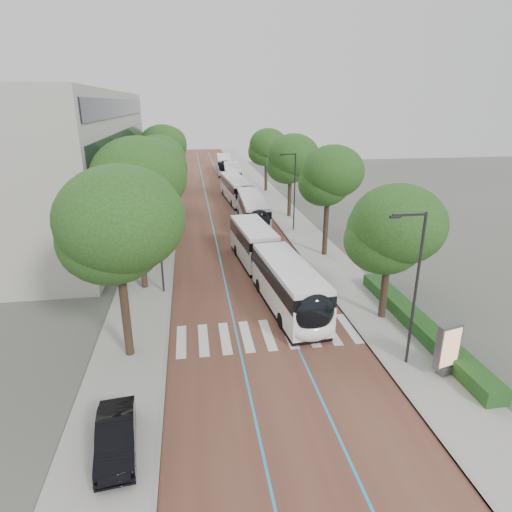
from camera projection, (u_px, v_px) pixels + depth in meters
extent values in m
plane|color=#51544C|center=(267.00, 344.00, 24.11)|extent=(160.00, 160.00, 0.00)
cube|color=#572D27|center=(218.00, 198.00, 61.33)|extent=(11.00, 140.00, 0.02)
cube|color=#999690|center=(165.00, 199.00, 60.23)|extent=(4.00, 140.00, 0.12)
cube|color=#999690|center=(269.00, 196.00, 62.40)|extent=(4.00, 140.00, 0.12)
cube|color=gray|center=(178.00, 199.00, 60.51)|extent=(0.20, 140.00, 0.14)
cube|color=gray|center=(256.00, 196.00, 62.12)|extent=(0.20, 140.00, 0.14)
cube|color=silver|center=(181.00, 341.00, 24.34)|extent=(0.55, 3.60, 0.01)
cube|color=silver|center=(203.00, 340.00, 24.52)|extent=(0.55, 3.60, 0.01)
cube|color=silver|center=(225.00, 338.00, 24.70)|extent=(0.55, 3.60, 0.01)
cube|color=silver|center=(247.00, 336.00, 24.88)|extent=(0.55, 3.60, 0.01)
cube|color=silver|center=(268.00, 334.00, 25.06)|extent=(0.55, 3.60, 0.01)
cube|color=silver|center=(288.00, 333.00, 25.24)|extent=(0.55, 3.60, 0.01)
cube|color=silver|center=(309.00, 331.00, 25.42)|extent=(0.55, 3.60, 0.01)
cube|color=silver|center=(329.00, 330.00, 25.60)|extent=(0.55, 3.60, 0.01)
cube|color=silver|center=(349.00, 328.00, 25.78)|extent=(0.55, 3.60, 0.01)
cube|color=#2895CB|center=(207.00, 198.00, 61.10)|extent=(0.12, 126.00, 0.01)
cube|color=#2895CB|center=(229.00, 198.00, 61.56)|extent=(0.12, 126.00, 0.01)
cube|color=#B4B2A7|center=(39.00, 162.00, 45.00)|extent=(18.00, 40.00, 14.00)
cube|color=black|center=(131.00, 197.00, 47.65)|extent=(0.12, 38.00, 1.60)
cube|color=black|center=(128.00, 168.00, 46.57)|extent=(0.12, 38.00, 1.60)
cube|color=black|center=(125.00, 137.00, 45.50)|extent=(0.12, 38.00, 1.60)
cube|color=black|center=(122.00, 108.00, 44.49)|extent=(0.12, 38.00, 1.60)
cube|color=#1B3D15|center=(419.00, 324.00, 25.25)|extent=(1.20, 14.00, 0.80)
cylinder|color=#29292B|center=(415.00, 292.00, 20.91)|extent=(0.14, 0.14, 8.00)
cube|color=#29292B|center=(410.00, 215.00, 19.49)|extent=(1.70, 0.12, 0.12)
cube|color=#29292B|center=(395.00, 217.00, 19.41)|extent=(0.50, 0.20, 0.10)
cylinder|color=#29292B|center=(295.00, 193.00, 44.18)|extent=(0.14, 0.14, 8.00)
cube|color=#29292B|center=(288.00, 154.00, 42.75)|extent=(1.70, 0.12, 0.12)
cube|color=#29292B|center=(281.00, 155.00, 42.68)|extent=(0.50, 0.20, 0.10)
cylinder|color=#29292B|center=(160.00, 238.00, 29.29)|extent=(0.14, 0.14, 8.00)
cylinder|color=black|center=(126.00, 314.00, 22.19)|extent=(0.44, 0.44, 4.98)
ellipsoid|color=#194315|center=(116.00, 230.00, 20.67)|extent=(6.14, 6.14, 5.21)
cylinder|color=black|center=(142.00, 254.00, 30.50)|extent=(0.44, 0.44, 5.37)
ellipsoid|color=#194315|center=(135.00, 186.00, 28.86)|extent=(6.36, 6.36, 5.41)
cylinder|color=black|center=(152.00, 224.00, 38.96)|extent=(0.44, 0.44, 4.84)
ellipsoid|color=#194315|center=(148.00, 176.00, 37.48)|extent=(6.42, 6.42, 5.46)
cylinder|color=black|center=(158.00, 202.00, 48.31)|extent=(0.44, 0.44, 4.62)
ellipsoid|color=#194315|center=(155.00, 164.00, 46.89)|extent=(6.08, 6.08, 5.17)
cylinder|color=black|center=(163.00, 182.00, 59.43)|extent=(0.44, 0.44, 4.90)
ellipsoid|color=#194315|center=(161.00, 150.00, 57.93)|extent=(6.40, 6.40, 5.44)
cylinder|color=black|center=(168.00, 169.00, 73.48)|extent=(0.44, 0.44, 4.32)
ellipsoid|color=#194315|center=(166.00, 146.00, 72.16)|extent=(6.26, 6.26, 5.32)
cylinder|color=black|center=(384.00, 289.00, 26.41)|extent=(0.44, 0.44, 3.97)
ellipsoid|color=#194315|center=(390.00, 233.00, 25.20)|extent=(5.55, 5.55, 4.71)
cylinder|color=black|center=(326.00, 229.00, 37.43)|extent=(0.44, 0.44, 4.87)
ellipsoid|color=#194315|center=(328.00, 178.00, 35.94)|extent=(5.19, 5.19, 4.41)
cylinder|color=black|center=(289.00, 198.00, 50.49)|extent=(0.44, 0.44, 4.66)
ellipsoid|color=#194315|center=(290.00, 161.00, 49.07)|extent=(5.90, 5.90, 5.02)
cylinder|color=black|center=(266.00, 176.00, 65.40)|extent=(0.44, 0.44, 4.56)
ellipsoid|color=#194315|center=(266.00, 149.00, 64.01)|extent=(5.66, 5.66, 4.81)
cylinder|color=black|center=(267.00, 258.00, 32.28)|extent=(2.37, 1.11, 2.30)
cube|color=white|center=(288.00, 292.00, 27.77)|extent=(3.35, 9.55, 1.82)
cube|color=black|center=(289.00, 276.00, 27.38)|extent=(3.38, 9.37, 0.97)
cube|color=white|center=(289.00, 266.00, 27.17)|extent=(3.29, 9.36, 0.31)
cube|color=black|center=(288.00, 307.00, 28.13)|extent=(3.27, 9.17, 0.35)
cube|color=white|center=(254.00, 247.00, 36.40)|extent=(3.20, 7.94, 1.82)
cube|color=black|center=(254.00, 234.00, 36.01)|extent=(3.23, 7.79, 0.97)
cube|color=white|center=(254.00, 227.00, 35.80)|extent=(3.14, 7.78, 0.31)
cube|color=black|center=(254.00, 259.00, 36.76)|extent=(3.13, 7.62, 0.35)
ellipsoid|color=black|center=(314.00, 313.00, 23.38)|extent=(2.44, 1.31, 2.28)
ellipsoid|color=white|center=(314.00, 332.00, 23.72)|extent=(2.43, 1.21, 1.14)
cylinder|color=black|center=(282.00, 321.00, 25.68)|extent=(0.39, 1.02, 1.00)
cylinder|color=black|center=(317.00, 316.00, 26.20)|extent=(0.39, 1.02, 1.00)
cylinder|color=black|center=(237.00, 251.00, 37.92)|extent=(0.39, 1.02, 1.00)
cylinder|color=black|center=(261.00, 249.00, 38.44)|extent=(0.39, 1.02, 1.00)
cylinder|color=black|center=(259.00, 286.00, 30.58)|extent=(0.39, 1.02, 1.00)
cylinder|color=black|center=(289.00, 283.00, 31.10)|extent=(0.39, 1.02, 1.00)
cube|color=white|center=(252.00, 214.00, 47.34)|extent=(2.94, 12.08, 1.82)
cube|color=black|center=(252.00, 204.00, 46.96)|extent=(2.98, 11.85, 0.97)
cube|color=white|center=(252.00, 198.00, 46.75)|extent=(2.89, 11.84, 0.31)
cube|color=black|center=(252.00, 223.00, 47.71)|extent=(2.88, 11.60, 0.35)
ellipsoid|color=black|center=(259.00, 221.00, 41.62)|extent=(2.39, 1.19, 2.28)
ellipsoid|color=white|center=(259.00, 232.00, 41.96)|extent=(2.39, 1.09, 1.14)
cylinder|color=black|center=(245.00, 230.00, 44.11)|extent=(0.34, 1.01, 1.00)
cylinder|color=black|center=(267.00, 229.00, 44.36)|extent=(0.34, 1.01, 1.00)
cylinder|color=black|center=(240.00, 213.00, 51.03)|extent=(0.34, 1.01, 1.00)
cylinder|color=black|center=(258.00, 212.00, 51.28)|extent=(0.34, 1.01, 1.00)
cube|color=white|center=(236.00, 192.00, 59.07)|extent=(3.30, 12.14, 1.82)
cube|color=black|center=(236.00, 184.00, 58.68)|extent=(3.32, 11.90, 0.97)
cube|color=white|center=(236.00, 179.00, 58.47)|extent=(3.23, 11.90, 0.31)
cube|color=black|center=(236.00, 200.00, 59.43)|extent=(3.22, 11.66, 0.35)
ellipsoid|color=black|center=(244.00, 195.00, 53.44)|extent=(2.42, 1.25, 2.28)
ellipsoid|color=white|center=(244.00, 204.00, 53.78)|extent=(2.41, 1.16, 1.14)
cylinder|color=black|center=(232.00, 203.00, 55.78)|extent=(0.37, 1.02, 1.00)
cylinder|color=black|center=(249.00, 203.00, 56.25)|extent=(0.37, 1.02, 1.00)
cylinder|color=black|center=(224.00, 193.00, 62.58)|extent=(0.37, 1.02, 1.00)
cylinder|color=black|center=(239.00, 192.00, 63.05)|extent=(0.37, 1.02, 1.00)
cube|color=white|center=(232.00, 178.00, 70.55)|extent=(3.26, 12.14, 1.82)
cube|color=black|center=(232.00, 171.00, 70.16)|extent=(3.28, 11.90, 0.97)
cube|color=white|center=(232.00, 167.00, 69.95)|extent=(3.19, 11.89, 0.31)
cube|color=black|center=(232.00, 184.00, 70.91)|extent=(3.18, 11.65, 0.35)
ellipsoid|color=black|center=(234.00, 179.00, 64.81)|extent=(2.42, 1.25, 2.28)
ellipsoid|color=white|center=(234.00, 187.00, 65.15)|extent=(2.41, 1.15, 1.14)
cylinder|color=black|center=(226.00, 186.00, 67.33)|extent=(0.36, 1.02, 1.00)
cylinder|color=black|center=(240.00, 186.00, 67.52)|extent=(0.36, 1.02, 1.00)
cylinder|color=black|center=(225.00, 179.00, 74.27)|extent=(0.36, 1.02, 1.00)
cylinder|color=black|center=(238.00, 178.00, 74.46)|extent=(0.36, 1.02, 1.00)
cube|color=white|center=(224.00, 166.00, 83.06)|extent=(3.13, 12.12, 1.82)
cube|color=black|center=(224.00, 161.00, 82.68)|extent=(3.16, 11.88, 0.97)
cube|color=white|center=(224.00, 157.00, 82.46)|extent=(3.07, 11.87, 0.31)
cube|color=black|center=(224.00, 172.00, 83.43)|extent=(3.05, 11.63, 0.35)
ellipsoid|color=black|center=(225.00, 167.00, 77.33)|extent=(2.40, 1.22, 2.28)
ellipsoid|color=white|center=(225.00, 173.00, 77.67)|extent=(2.40, 1.12, 1.14)
cylinder|color=black|center=(219.00, 173.00, 79.84)|extent=(0.35, 1.01, 1.00)
cylinder|color=black|center=(231.00, 173.00, 80.05)|extent=(0.35, 1.01, 1.00)
cylinder|color=black|center=(218.00, 168.00, 86.77)|extent=(0.35, 1.01, 1.00)
cylinder|color=black|center=(229.00, 168.00, 86.99)|extent=(0.35, 1.01, 1.00)
cube|color=#59595B|center=(444.00, 370.00, 21.22)|extent=(0.71, 0.64, 0.40)
cube|color=#59595B|center=(448.00, 346.00, 20.76)|extent=(1.36, 0.66, 2.32)
cube|color=#DFA876|center=(451.00, 348.00, 20.59)|extent=(1.08, 0.29, 2.02)
imported|color=black|center=(116.00, 437.00, 16.34)|extent=(1.86, 4.19, 1.34)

